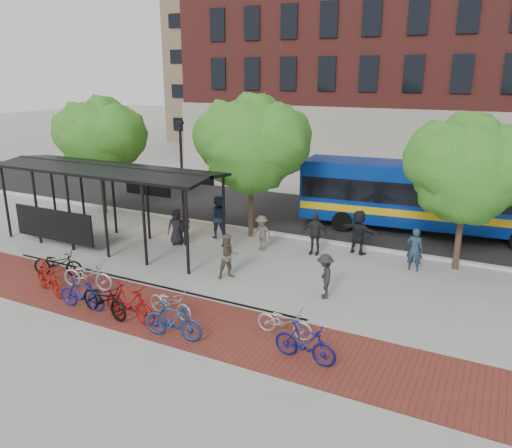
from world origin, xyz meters
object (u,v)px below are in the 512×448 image
at_px(lamp_post_left, 182,170).
at_px(pedestrian_7, 415,249).
at_px(pedestrian_3, 262,233).
at_px(bike_10, 285,321).
at_px(tree_c, 470,166).
at_px(pedestrian_9, 325,276).
at_px(tree_a, 100,135).
at_px(bike_0, 58,263).
at_px(bus_shelter, 105,178).
at_px(pedestrian_8, 228,257).
at_px(bike_3, 82,294).
at_px(bike_1, 49,278).
at_px(pedestrian_4, 315,234).
at_px(bike_2, 88,275).
at_px(bus, 431,194).
at_px(pedestrian_1, 184,222).
at_px(pedestrian_0, 177,227).
at_px(bike_5, 130,302).
at_px(bike_4, 104,299).
at_px(bike_6, 171,303).
at_px(pedestrian_5, 359,232).
at_px(bike_7, 173,321).
at_px(pedestrian_2, 218,217).
at_px(bike_11, 305,343).

xyz_separation_m(lamp_post_left, pedestrian_7, (11.55, -1.19, -1.90)).
bearing_deg(pedestrian_3, bike_10, -52.20).
distance_m(tree_c, pedestrian_9, 6.97).
height_order(tree_a, tree_c, tree_a).
bearing_deg(tree_a, bike_0, -58.38).
xyz_separation_m(bus_shelter, pedestrian_8, (6.70, -1.02, -2.15)).
height_order(lamp_post_left, bike_3, lamp_post_left).
relative_size(bike_1, pedestrian_4, 1.08).
height_order(bike_2, bike_10, bike_2).
height_order(bike_0, pedestrian_7, pedestrian_7).
bearing_deg(pedestrian_7, pedestrian_3, 6.16).
relative_size(bus_shelter, bus, 0.86).
distance_m(bike_1, pedestrian_1, 7.17).
bearing_deg(pedestrian_7, pedestrian_1, 4.83).
bearing_deg(bike_3, pedestrian_8, -38.84).
bearing_deg(bus, pedestrian_7, -92.85).
relative_size(bus_shelter, pedestrian_3, 6.84).
bearing_deg(bike_2, bus, -47.62).
distance_m(pedestrian_0, pedestrian_9, 8.07).
height_order(bus, bike_0, bus).
xyz_separation_m(pedestrian_8, pedestrian_9, (3.74, 0.00, -0.07)).
height_order(bike_2, pedestrian_8, pedestrian_8).
bearing_deg(pedestrian_8, bus_shelter, 123.99).
xyz_separation_m(bike_5, pedestrian_4, (2.95, 8.18, 0.29)).
distance_m(bike_4, pedestrian_4, 9.14).
bearing_deg(pedestrian_4, bike_6, -108.75).
distance_m(bike_3, pedestrian_1, 7.60).
bearing_deg(pedestrian_5, pedestrian_4, 44.54).
height_order(bike_6, pedestrian_9, pedestrian_9).
bearing_deg(bike_7, pedestrian_8, 4.01).
bearing_deg(pedestrian_9, pedestrian_1, -134.91).
bearing_deg(pedestrian_8, pedestrian_5, 6.08).
bearing_deg(bike_7, pedestrian_2, 17.32).
bearing_deg(tree_a, lamp_post_left, 2.92).
xyz_separation_m(tree_c, bike_4, (-9.51, -9.21, -3.51)).
bearing_deg(bus, bike_2, -134.03).
bearing_deg(lamp_post_left, pedestrian_1, -54.50).
bearing_deg(bike_7, bike_2, 66.84).
distance_m(bike_0, pedestrian_2, 7.31).
xyz_separation_m(bus_shelter, pedestrian_1, (2.53, 2.12, -2.21)).
distance_m(bike_1, bike_5, 3.84).
relative_size(bike_6, bike_11, 0.99).
relative_size(lamp_post_left, bike_3, 2.91).
bearing_deg(pedestrian_2, bus_shelter, 15.23).
bearing_deg(bike_6, pedestrian_0, 42.15).
height_order(lamp_post_left, bike_10, lamp_post_left).
xyz_separation_m(bike_7, pedestrian_4, (1.13, 8.44, 0.34)).
distance_m(bike_3, pedestrian_4, 9.58).
distance_m(bus_shelter, pedestrian_4, 9.32).
relative_size(lamp_post_left, pedestrian_5, 2.71).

